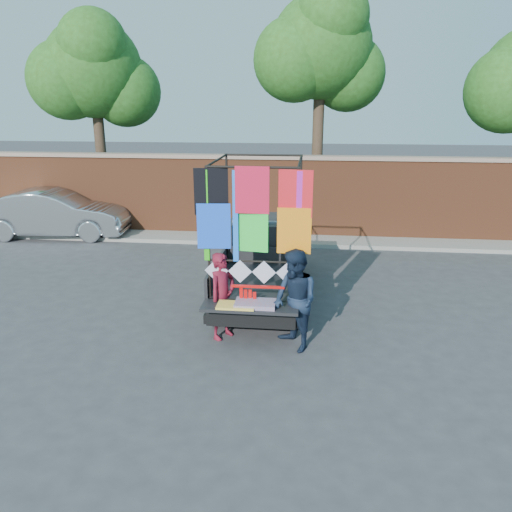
# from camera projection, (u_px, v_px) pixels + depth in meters

# --- Properties ---
(ground) EXTENTS (90.00, 90.00, 0.00)m
(ground) POSITION_uv_depth(u_px,v_px,m) (262.00, 329.00, 9.67)
(ground) COLOR #38383A
(ground) RESTS_ON ground
(brick_wall) EXTENTS (30.00, 0.45, 2.61)m
(brick_wall) POSITION_uv_depth(u_px,v_px,m) (284.00, 196.00, 15.92)
(brick_wall) COLOR brown
(brick_wall) RESTS_ON ground
(curb) EXTENTS (30.00, 1.20, 0.12)m
(curb) POSITION_uv_depth(u_px,v_px,m) (282.00, 240.00, 15.63)
(curb) COLOR gray
(curb) RESTS_ON ground
(tree_left) EXTENTS (4.20, 3.30, 7.05)m
(tree_left) POSITION_uv_depth(u_px,v_px,m) (93.00, 73.00, 16.55)
(tree_left) COLOR #38281C
(tree_left) RESTS_ON ground
(tree_mid) EXTENTS (4.20, 3.30, 7.73)m
(tree_mid) POSITION_uv_depth(u_px,v_px,m) (321.00, 52.00, 15.57)
(tree_mid) COLOR #38281C
(tree_mid) RESTS_ON ground
(pickup_truck) EXTENTS (2.01, 5.05, 3.18)m
(pickup_truck) POSITION_uv_depth(u_px,v_px,m) (265.00, 257.00, 11.40)
(pickup_truck) COLOR black
(pickup_truck) RESTS_ON ground
(sedan) EXTENTS (4.77, 1.98, 1.53)m
(sedan) POSITION_uv_depth(u_px,v_px,m) (56.00, 213.00, 16.06)
(sedan) COLOR #A1A4A8
(sedan) RESTS_ON ground
(woman) EXTENTS (0.65, 0.71, 1.63)m
(woman) POSITION_uv_depth(u_px,v_px,m) (223.00, 296.00, 9.10)
(woman) COLOR maroon
(woman) RESTS_ON ground
(man) EXTENTS (1.07, 1.11, 1.81)m
(man) POSITION_uv_depth(u_px,v_px,m) (295.00, 301.00, 8.65)
(man) COLOR #162339
(man) RESTS_ON ground
(streamer_bundle) EXTENTS (0.94, 0.06, 0.65)m
(streamer_bundle) POSITION_uv_depth(u_px,v_px,m) (252.00, 297.00, 8.86)
(streamer_bundle) COLOR red
(streamer_bundle) RESTS_ON ground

